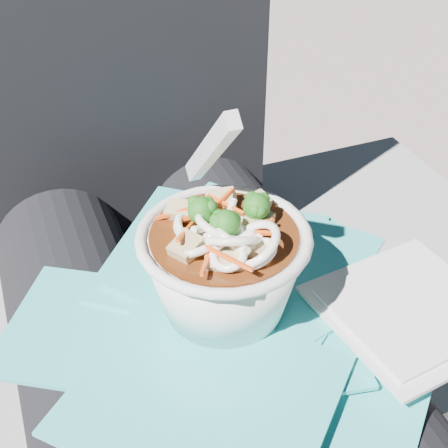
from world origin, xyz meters
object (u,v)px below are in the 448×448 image
object	(u,v)px
stone_ledge	(168,423)
person_body	(168,279)
plastic_bag	(235,310)
udon_bowl	(224,260)
lap	(198,359)

from	to	relation	value
stone_ledge	person_body	distance (m)	0.33
plastic_bag	udon_bowl	xyz separation A→B (m)	(-0.01, 0.00, 0.06)
udon_bowl	lap	bearing A→B (deg)	121.43
lap	udon_bowl	world-z (taller)	udon_bowl
person_body	udon_bowl	bearing A→B (deg)	-82.24
stone_ledge	lap	bearing A→B (deg)	-90.00
lap	person_body	size ratio (longest dim) A/B	0.48
plastic_bag	udon_bowl	distance (m)	0.06
stone_ledge	person_body	world-z (taller)	person_body
person_body	plastic_bag	size ratio (longest dim) A/B	2.33
stone_ledge	person_body	xyz separation A→B (m)	(0.00, -0.06, 0.32)
lap	plastic_bag	bearing A→B (deg)	-46.23
lap	person_body	xyz separation A→B (m)	(0.00, 0.09, 0.03)
stone_ledge	udon_bowl	size ratio (longest dim) A/B	5.49
udon_bowl	stone_ledge	bearing A→B (deg)	95.24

